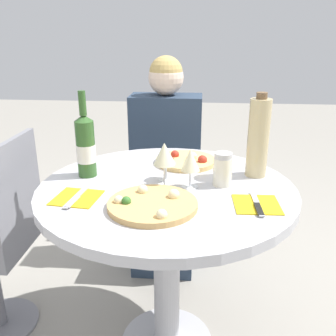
# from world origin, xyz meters

# --- Properties ---
(dining_table) EXTENTS (0.96, 0.96, 0.76)m
(dining_table) POSITION_xyz_m (0.00, 0.00, 0.62)
(dining_table) COLOR #B2B2B7
(dining_table) RESTS_ON ground_plane
(chair_behind_diner) EXTENTS (0.38, 0.38, 0.91)m
(chair_behind_diner) POSITION_xyz_m (-0.07, 0.84, 0.44)
(chair_behind_diner) COLOR slate
(chair_behind_diner) RESTS_ON ground_plane
(seated_diner) EXTENTS (0.40, 0.43, 1.18)m
(seated_diner) POSITION_xyz_m (-0.07, 0.70, 0.53)
(seated_diner) COLOR #28384C
(seated_diner) RESTS_ON ground_plane
(chair_empty_side) EXTENTS (0.38, 0.38, 0.91)m
(chair_empty_side) POSITION_xyz_m (-0.73, 0.05, 0.44)
(chair_empty_side) COLOR slate
(chair_empty_side) RESTS_ON ground_plane
(pizza_large) EXTENTS (0.30, 0.30, 0.05)m
(pizza_large) POSITION_xyz_m (-0.03, -0.19, 0.77)
(pizza_large) COLOR tan
(pizza_large) RESTS_ON dining_table
(pizza_small_far) EXTENTS (0.26, 0.26, 0.05)m
(pizza_small_far) POSITION_xyz_m (0.06, 0.26, 0.77)
(pizza_small_far) COLOR #DBB26B
(pizza_small_far) RESTS_ON dining_table
(wine_bottle) EXTENTS (0.07, 0.07, 0.34)m
(wine_bottle) POSITION_xyz_m (-0.33, 0.08, 0.88)
(wine_bottle) COLOR #2D5623
(wine_bottle) RESTS_ON dining_table
(tall_carafe) EXTENTS (0.08, 0.08, 0.33)m
(tall_carafe) POSITION_xyz_m (0.35, 0.14, 0.92)
(tall_carafe) COLOR tan
(tall_carafe) RESTS_ON dining_table
(sugar_shaker) EXTENTS (0.07, 0.07, 0.13)m
(sugar_shaker) POSITION_xyz_m (0.21, 0.03, 0.82)
(sugar_shaker) COLOR silver
(sugar_shaker) RESTS_ON dining_table
(wine_glass_front_left) EXTENTS (0.08, 0.08, 0.17)m
(wine_glass_front_left) POSITION_xyz_m (-0.01, -0.01, 0.89)
(wine_glass_front_left) COLOR silver
(wine_glass_front_left) RESTS_ON dining_table
(wine_glass_back_left) EXTENTS (0.08, 0.08, 0.13)m
(wine_glass_back_left) POSITION_xyz_m (-0.01, 0.06, 0.86)
(wine_glass_back_left) COLOR silver
(wine_glass_back_left) RESTS_ON dining_table
(wine_glass_front_right) EXTENTS (0.07, 0.07, 0.15)m
(wine_glass_front_right) POSITION_xyz_m (0.09, -0.01, 0.86)
(wine_glass_front_right) COLOR silver
(wine_glass_front_right) RESTS_ON dining_table
(place_setting_left) EXTENTS (0.17, 0.19, 0.01)m
(place_setting_left) POSITION_xyz_m (-0.30, -0.14, 0.76)
(place_setting_left) COLOR gold
(place_setting_left) RESTS_ON dining_table
(place_setting_right) EXTENTS (0.16, 0.19, 0.01)m
(place_setting_right) POSITION_xyz_m (0.31, -0.14, 0.76)
(place_setting_right) COLOR gold
(place_setting_right) RESTS_ON dining_table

